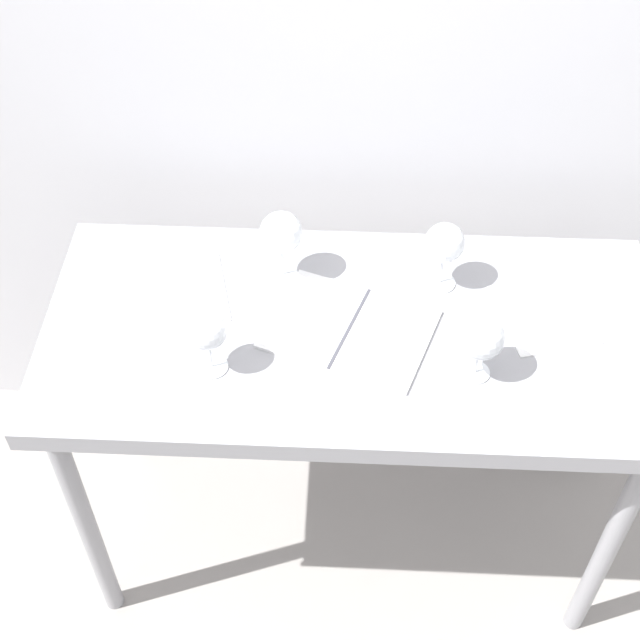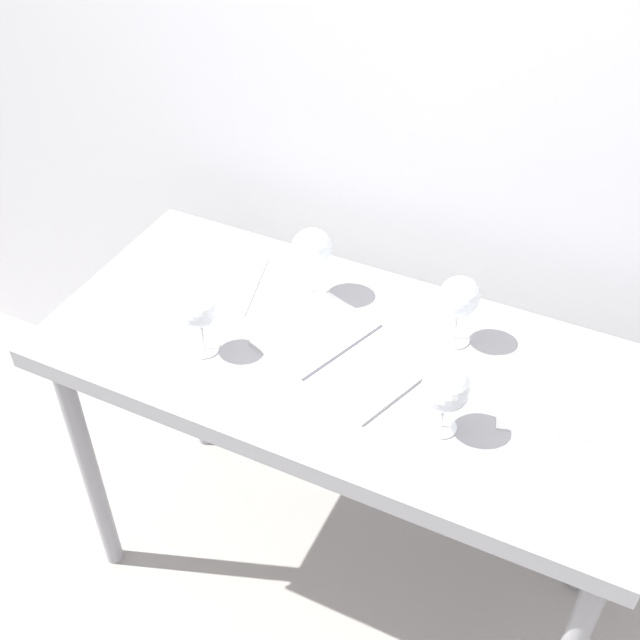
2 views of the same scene
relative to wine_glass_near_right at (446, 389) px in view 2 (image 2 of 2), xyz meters
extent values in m
plane|color=gray|center=(-0.26, 0.12, -1.01)|extent=(6.00, 6.00, 0.00)
cube|color=silver|center=(-0.26, 0.61, 0.29)|extent=(3.80, 0.04, 2.60)
cube|color=gray|center=(-0.26, 0.12, -0.13)|extent=(1.40, 0.64, 0.04)
cube|color=gray|center=(-0.26, -0.20, -0.14)|extent=(1.40, 0.01, 0.05)
cylinder|color=gray|center=(-0.90, -0.14, -0.58)|extent=(0.05, 0.05, 0.86)
cylinder|color=gray|center=(-0.90, 0.38, -0.58)|extent=(0.05, 0.05, 0.86)
cylinder|color=gray|center=(0.38, 0.38, -0.58)|extent=(0.05, 0.05, 0.86)
cylinder|color=white|center=(0.00, 0.00, -0.11)|extent=(0.07, 0.07, 0.00)
cylinder|color=white|center=(0.00, 0.00, -0.07)|extent=(0.01, 0.01, 0.07)
sphere|color=white|center=(0.00, 0.00, 0.00)|extent=(0.10, 0.10, 0.10)
cylinder|color=maroon|center=(0.00, 0.00, -0.01)|extent=(0.07, 0.07, 0.02)
cylinder|color=white|center=(-0.06, 0.27, -0.11)|extent=(0.08, 0.08, 0.00)
cylinder|color=white|center=(-0.06, 0.27, -0.07)|extent=(0.01, 0.01, 0.09)
sphere|color=white|center=(-0.06, 0.27, 0.02)|extent=(0.09, 0.09, 0.09)
cylinder|color=maroon|center=(-0.06, 0.27, 0.00)|extent=(0.06, 0.06, 0.02)
cylinder|color=white|center=(-0.43, 0.28, -0.11)|extent=(0.07, 0.07, 0.00)
cylinder|color=white|center=(-0.43, 0.28, -0.06)|extent=(0.01, 0.01, 0.09)
sphere|color=white|center=(-0.43, 0.28, 0.02)|extent=(0.10, 0.10, 0.10)
cylinder|color=maroon|center=(-0.43, 0.28, 0.00)|extent=(0.07, 0.07, 0.03)
cylinder|color=white|center=(-0.57, -0.01, -0.11)|extent=(0.07, 0.07, 0.00)
cylinder|color=white|center=(-0.57, -0.01, -0.07)|extent=(0.01, 0.01, 0.08)
sphere|color=white|center=(-0.57, -0.01, 0.01)|extent=(0.09, 0.09, 0.09)
cylinder|color=maroon|center=(-0.57, -0.01, -0.01)|extent=(0.06, 0.06, 0.03)
cube|color=white|center=(-0.36, 0.14, -0.11)|extent=(0.25, 0.30, 0.01)
cube|color=white|center=(-0.19, 0.08, -0.11)|extent=(0.25, 0.30, 0.01)
cube|color=#3F3F47|center=(-0.27, 0.11, -0.11)|extent=(0.09, 0.25, 0.01)
cube|color=white|center=(-0.65, 0.22, -0.11)|extent=(0.22, 0.27, 0.00)
cube|color=white|center=(0.17, 0.18, -0.11)|extent=(0.25, 0.26, 0.00)
camera|label=1|loc=(-0.28, -1.24, 1.39)|focal=50.38mm
camera|label=2|loc=(0.26, -1.10, 1.14)|focal=45.11mm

